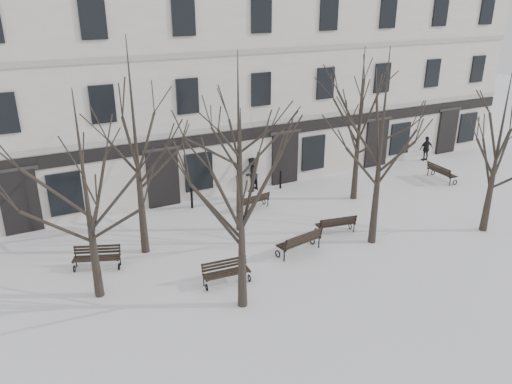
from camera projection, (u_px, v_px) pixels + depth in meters
ground at (309, 258)px, 20.18m from camera, size 100.00×100.00×0.00m
building at (190, 76)px, 28.81m from camera, size 40.40×10.20×11.40m
tree_0 at (83, 174)px, 16.02m from camera, size 5.14×5.14×7.34m
tree_1 at (241, 189)px, 15.58m from camera, size 4.80×4.80×6.86m
tree_2 at (383, 126)px, 19.64m from camera, size 5.72×5.72×8.17m
tree_3 at (500, 135)px, 20.96m from camera, size 4.96×4.96×7.09m
tree_4 at (134, 124)px, 18.72m from camera, size 6.06×6.06×8.66m
tree_5 at (238, 123)px, 20.83m from camera, size 5.54×5.54×7.92m
tree_6 at (360, 107)px, 24.32m from camera, size 5.39×5.39×7.69m
bench_0 at (226, 272)px, 18.31m from camera, size 1.79×0.79×0.88m
bench_1 at (300, 241)px, 20.38m from camera, size 2.09×1.04×1.01m
bench_2 at (336, 224)px, 22.07m from camera, size 1.85×0.95×0.90m
bench_3 at (97, 257)px, 19.31m from camera, size 1.86×1.25×0.89m
bench_4 at (254, 201)px, 24.61m from camera, size 1.71×0.81×0.83m
bench_5 at (441, 172)px, 28.41m from camera, size 0.83×1.92×0.94m
bollard_a at (192, 197)px, 24.70m from camera, size 0.14×0.14×1.11m
bollard_b at (280, 179)px, 27.22m from camera, size 0.13×0.13×1.02m
pedestrian_b at (251, 190)px, 27.13m from camera, size 1.13×1.04×1.87m
pedestrian_c at (425, 160)px, 32.01m from camera, size 0.98×0.52×1.59m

